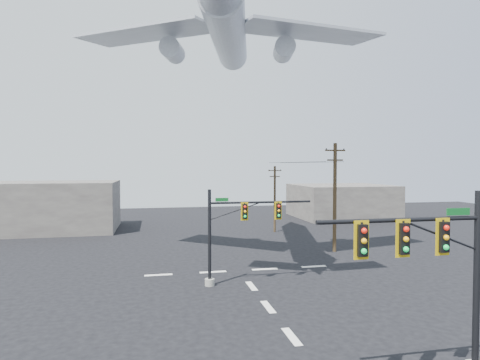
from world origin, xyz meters
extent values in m
plane|color=black|center=(0.00, 0.00, 0.00)|extent=(120.00, 120.00, 0.00)
cube|color=white|center=(0.00, 0.00, 0.01)|extent=(0.40, 2.00, 0.01)
cube|color=white|center=(0.00, 4.00, 0.01)|extent=(0.40, 2.00, 0.01)
cube|color=white|center=(0.00, 8.00, 0.01)|extent=(0.40, 2.00, 0.01)
cube|color=white|center=(-6.00, 12.00, 0.01)|extent=(2.00, 0.40, 0.01)
cube|color=white|center=(-2.00, 12.00, 0.01)|extent=(2.00, 0.40, 0.01)
cube|color=white|center=(2.00, 12.00, 0.01)|extent=(2.00, 0.40, 0.01)
cube|color=white|center=(6.00, 12.00, 0.01)|extent=(2.00, 0.40, 0.01)
cylinder|color=black|center=(5.58, -4.77, 3.51)|extent=(0.24, 0.24, 7.01)
cylinder|color=black|center=(2.38, -4.77, 6.01)|extent=(6.39, 0.16, 0.16)
cylinder|color=black|center=(3.98, -4.77, 5.41)|extent=(3.41, 0.08, 0.08)
cube|color=black|center=(3.98, -4.92, 5.38)|extent=(0.34, 0.30, 1.10)
cube|color=#C59E0B|center=(3.98, -4.90, 5.38)|extent=(0.55, 0.04, 1.35)
sphere|color=#F91D0D|center=(3.98, -5.09, 5.73)|extent=(0.20, 0.20, 0.20)
sphere|color=#FFA60D|center=(3.98, -5.09, 5.38)|extent=(0.20, 0.20, 0.20)
sphere|color=#0DD84E|center=(3.98, -5.09, 5.03)|extent=(0.20, 0.20, 0.20)
cube|color=black|center=(2.38, -4.92, 5.38)|extent=(0.34, 0.30, 1.10)
cube|color=#C59E0B|center=(2.38, -4.90, 5.38)|extent=(0.55, 0.04, 1.35)
sphere|color=#F91D0D|center=(2.38, -5.09, 5.73)|extent=(0.20, 0.20, 0.20)
sphere|color=#FFA60D|center=(2.38, -5.09, 5.38)|extent=(0.20, 0.20, 0.20)
sphere|color=#0DD84E|center=(2.38, -5.09, 5.03)|extent=(0.20, 0.20, 0.20)
cube|color=black|center=(0.79, -4.92, 5.38)|extent=(0.34, 0.30, 1.10)
cube|color=#C59E0B|center=(0.79, -4.90, 5.38)|extent=(0.55, 0.04, 1.35)
sphere|color=#F91D0D|center=(0.79, -5.09, 5.73)|extent=(0.20, 0.20, 0.20)
sphere|color=#FFA60D|center=(0.79, -5.09, 5.38)|extent=(0.20, 0.20, 0.20)
sphere|color=#0DD84E|center=(0.79, -5.09, 5.03)|extent=(0.20, 0.20, 0.20)
cube|color=#0B521B|center=(4.68, -4.83, 6.26)|extent=(0.95, 0.04, 0.26)
cylinder|color=gray|center=(-2.69, 8.68, 0.23)|extent=(0.64, 0.64, 0.46)
cylinder|color=black|center=(-2.69, 8.68, 3.19)|extent=(0.22, 0.22, 6.39)
cylinder|color=black|center=(0.82, 8.68, 5.48)|extent=(7.02, 0.15, 0.15)
cylinder|color=black|center=(-0.93, 8.68, 4.93)|extent=(3.68, 0.07, 0.07)
cube|color=black|center=(-0.35, 8.55, 4.90)|extent=(0.31, 0.27, 1.00)
cube|color=#C59E0B|center=(-0.35, 8.57, 4.90)|extent=(0.50, 0.04, 1.23)
sphere|color=#F91D0D|center=(-0.35, 8.39, 5.22)|extent=(0.18, 0.18, 0.18)
sphere|color=#FFA60D|center=(-0.35, 8.39, 4.90)|extent=(0.18, 0.18, 0.18)
sphere|color=#0DD84E|center=(-0.35, 8.39, 4.58)|extent=(0.18, 0.18, 0.18)
cube|color=black|center=(1.99, 8.55, 4.90)|extent=(0.31, 0.27, 1.00)
cube|color=#C59E0B|center=(1.99, 8.57, 4.90)|extent=(0.50, 0.04, 1.23)
sphere|color=#F91D0D|center=(1.99, 8.39, 5.22)|extent=(0.18, 0.18, 0.18)
sphere|color=#FFA60D|center=(1.99, 8.39, 4.90)|extent=(0.18, 0.18, 0.18)
sphere|color=#0DD84E|center=(1.99, 8.39, 4.58)|extent=(0.18, 0.18, 0.18)
cube|color=#0B521B|center=(-1.87, 8.63, 5.70)|extent=(0.87, 0.04, 0.24)
cylinder|color=#45331D|center=(10.01, 16.82, 5.02)|extent=(0.33, 0.33, 10.03)
cube|color=#45331D|center=(10.01, 16.82, 9.36)|extent=(2.01, 0.25, 0.13)
cube|color=#45331D|center=(10.01, 16.82, 8.47)|extent=(1.57, 0.23, 0.13)
cylinder|color=black|center=(9.12, 16.77, 9.47)|extent=(0.11, 0.11, 0.13)
cylinder|color=black|center=(10.01, 16.82, 9.47)|extent=(0.11, 0.11, 0.13)
cylinder|color=black|center=(10.90, 16.88, 9.47)|extent=(0.11, 0.11, 0.13)
cylinder|color=#45331D|center=(7.81, 28.65, 3.96)|extent=(0.27, 0.27, 7.92)
cube|color=#45331D|center=(7.81, 28.65, 7.38)|extent=(1.60, 0.25, 0.11)
cube|color=#45331D|center=(7.81, 28.65, 6.67)|extent=(1.25, 0.22, 0.11)
cylinder|color=black|center=(7.11, 28.71, 7.47)|extent=(0.09, 0.09, 0.11)
cylinder|color=black|center=(7.81, 28.65, 7.47)|extent=(0.09, 0.09, 0.11)
cylinder|color=black|center=(8.52, 28.58, 7.47)|extent=(0.09, 0.09, 0.11)
cylinder|color=black|center=(8.11, 22.73, 8.32)|extent=(2.04, 11.83, 0.03)
cylinder|color=black|center=(9.71, 22.73, 8.32)|extent=(2.40, 11.83, 0.03)
cylinder|color=silver|center=(-0.07, 16.17, 19.10)|extent=(7.23, 19.09, 4.25)
cone|color=silver|center=(2.54, 27.30, 19.88)|extent=(3.90, 4.93, 3.25)
cube|color=silver|center=(-6.84, 16.45, 18.73)|extent=(12.09, 10.78, 0.52)
cube|color=silver|center=(6.11, 13.40, 18.73)|extent=(12.69, 6.57, 0.52)
cylinder|color=silver|center=(-4.70, 16.83, 17.58)|extent=(2.34, 3.39, 1.87)
cylinder|color=silver|center=(4.36, 14.70, 17.58)|extent=(2.34, 3.39, 1.87)
cube|color=slate|center=(-20.00, 35.00, 3.00)|extent=(18.00, 10.00, 6.00)
cube|color=slate|center=(22.00, 40.00, 2.50)|extent=(14.00, 12.00, 5.00)
camera|label=1|loc=(-6.10, -17.44, 7.92)|focal=30.00mm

